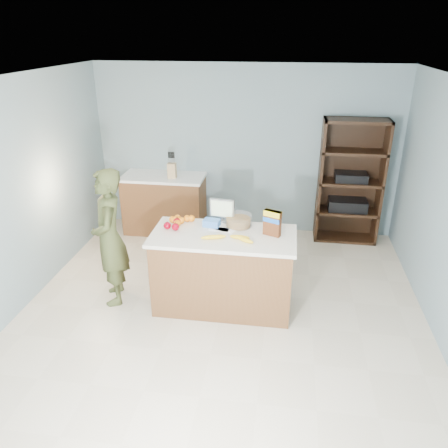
# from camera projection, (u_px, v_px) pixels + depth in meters

# --- Properties ---
(floor) EXTENTS (4.50, 5.00, 0.02)m
(floor) POSITION_uv_depth(u_px,v_px,m) (219.00, 320.00, 4.78)
(floor) COLOR beige
(floor) RESTS_ON ground
(walls) EXTENTS (4.52, 5.02, 2.51)m
(walls) POSITION_uv_depth(u_px,v_px,m) (219.00, 176.00, 4.11)
(walls) COLOR gray
(walls) RESTS_ON ground
(counter_peninsula) EXTENTS (1.56, 0.76, 0.90)m
(counter_peninsula) POSITION_uv_depth(u_px,v_px,m) (223.00, 273.00, 4.88)
(counter_peninsula) COLOR brown
(counter_peninsula) RESTS_ON ground
(back_cabinet) EXTENTS (1.24, 0.62, 0.90)m
(back_cabinet) POSITION_uv_depth(u_px,v_px,m) (165.00, 203.00, 6.74)
(back_cabinet) COLOR brown
(back_cabinet) RESTS_ON ground
(shelving_unit) EXTENTS (0.90, 0.40, 1.80)m
(shelving_unit) POSITION_uv_depth(u_px,v_px,m) (349.00, 183.00, 6.34)
(shelving_unit) COLOR black
(shelving_unit) RESTS_ON ground
(person) EXTENTS (0.56, 0.67, 1.58)m
(person) POSITION_uv_depth(u_px,v_px,m) (110.00, 238.00, 4.85)
(person) COLOR #3D4321
(person) RESTS_ON ground
(knife_block) EXTENTS (0.12, 0.10, 0.31)m
(knife_block) POSITION_uv_depth(u_px,v_px,m) (172.00, 170.00, 6.42)
(knife_block) COLOR tan
(knife_block) RESTS_ON back_cabinet
(envelopes) EXTENTS (0.30, 0.19, 0.00)m
(envelopes) POSITION_uv_depth(u_px,v_px,m) (222.00, 230.00, 4.79)
(envelopes) COLOR white
(envelopes) RESTS_ON counter_peninsula
(bananas) EXTENTS (0.57, 0.16, 0.05)m
(bananas) POSITION_uv_depth(u_px,v_px,m) (228.00, 238.00, 4.56)
(bananas) COLOR yellow
(bananas) RESTS_ON counter_peninsula
(apples) EXTENTS (0.18, 0.22, 0.08)m
(apples) POSITION_uv_depth(u_px,v_px,m) (173.00, 225.00, 4.81)
(apples) COLOR maroon
(apples) RESTS_ON counter_peninsula
(oranges) EXTENTS (0.29, 0.23, 0.08)m
(oranges) POSITION_uv_depth(u_px,v_px,m) (180.00, 220.00, 4.95)
(oranges) COLOR orange
(oranges) RESTS_ON counter_peninsula
(blue_carton) EXTENTS (0.20, 0.15, 0.08)m
(blue_carton) POSITION_uv_depth(u_px,v_px,m) (212.00, 223.00, 4.86)
(blue_carton) COLOR blue
(blue_carton) RESTS_ON counter_peninsula
(salad_bowl) EXTENTS (0.30, 0.30, 0.13)m
(salad_bowl) POSITION_uv_depth(u_px,v_px,m) (238.00, 221.00, 4.87)
(salad_bowl) COLOR #267219
(salad_bowl) RESTS_ON counter_peninsula
(tv) EXTENTS (0.28, 0.12, 0.28)m
(tv) POSITION_uv_depth(u_px,v_px,m) (222.00, 209.00, 4.91)
(tv) COLOR silver
(tv) RESTS_ON counter_peninsula
(cereal_box) EXTENTS (0.20, 0.14, 0.28)m
(cereal_box) POSITION_uv_depth(u_px,v_px,m) (272.00, 221.00, 4.60)
(cereal_box) COLOR #592B14
(cereal_box) RESTS_ON counter_peninsula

